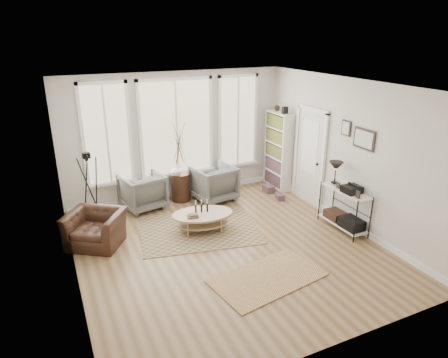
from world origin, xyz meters
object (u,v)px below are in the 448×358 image
coffee_table (202,217)px  side_table (180,164)px  low_shelf (344,205)px  bookcase (278,150)px  armchair_left (142,191)px  armchair_right (213,183)px  accent_chair (95,229)px

coffee_table → side_table: bearing=85.8°
low_shelf → coffee_table: 2.79m
bookcase → armchair_left: bookcase is taller
armchair_left → armchair_right: (1.61, -0.23, 0.02)m
low_shelf → armchair_right: size_ratio=1.44×
bookcase → armchair_right: bearing=-177.5°
coffee_table → armchair_left: armchair_left is taller
low_shelf → armchair_left: 4.28m
low_shelf → coffee_table: low_shelf is taller
armchair_right → bookcase: bearing=173.5°
bookcase → side_table: 2.50m
bookcase → coffee_table: bearing=-151.4°
low_shelf → side_table: size_ratio=0.71×
armchair_left → accent_chair: bearing=34.1°
bookcase → low_shelf: bearing=-91.3°
low_shelf → accent_chair: size_ratio=1.34×
armchair_left → side_table: size_ratio=0.47×
low_shelf → armchair_right: (-1.73, 2.44, -0.10)m
armchair_left → side_table: bearing=171.7°
side_table → low_shelf: bearing=-48.2°
bookcase → coffee_table: bookcase is taller
coffee_table → armchair_left: (-0.79, 1.57, 0.10)m
side_table → accent_chair: size_ratio=1.91×
side_table → accent_chair: 2.52m
bookcase → side_table: size_ratio=1.11×
low_shelf → coffee_table: (-2.55, 1.10, -0.22)m
accent_chair → coffee_table: bearing=23.9°
armchair_right → side_table: (-0.70, 0.28, 0.48)m
accent_chair → bookcase: bearing=47.0°
coffee_table → low_shelf: bearing=-23.3°
armchair_left → side_table: 1.04m
bookcase → coffee_table: size_ratio=1.58×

